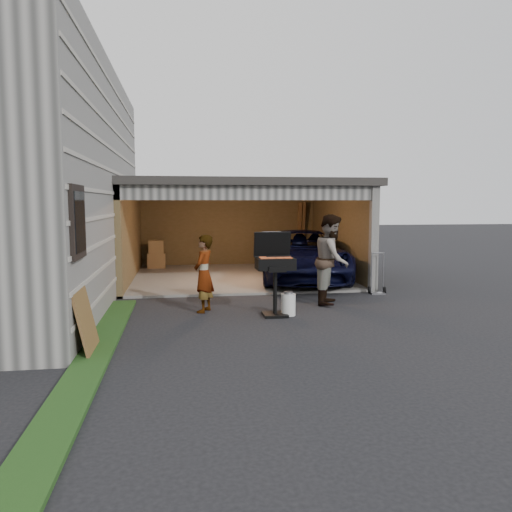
{
  "coord_description": "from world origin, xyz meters",
  "views": [
    {
      "loc": [
        -0.95,
        -8.52,
        2.29
      ],
      "look_at": [
        0.62,
        1.92,
        1.15
      ],
      "focal_mm": 35.0,
      "sensor_mm": 36.0,
      "label": 1
    }
  ],
  "objects_px": {
    "man": "(332,259)",
    "hand_truck": "(377,286)",
    "minivan": "(301,257)",
    "plywood_panel": "(86,321)",
    "propane_tank": "(288,305)",
    "woman": "(204,274)",
    "bbq_grill": "(275,267)"
  },
  "relations": [
    {
      "from": "minivan",
      "to": "propane_tank",
      "type": "relative_size",
      "value": 11.53
    },
    {
      "from": "man",
      "to": "hand_truck",
      "type": "height_order",
      "value": "man"
    },
    {
      "from": "minivan",
      "to": "propane_tank",
      "type": "bearing_deg",
      "value": -100.33
    },
    {
      "from": "hand_truck",
      "to": "propane_tank",
      "type": "bearing_deg",
      "value": -134.06
    },
    {
      "from": "woman",
      "to": "propane_tank",
      "type": "xyz_separation_m",
      "value": [
        1.68,
        -0.58,
        -0.59
      ]
    },
    {
      "from": "propane_tank",
      "to": "plywood_panel",
      "type": "height_order",
      "value": "plywood_panel"
    },
    {
      "from": "woman",
      "to": "plywood_panel",
      "type": "bearing_deg",
      "value": -12.27
    },
    {
      "from": "woman",
      "to": "plywood_panel",
      "type": "relative_size",
      "value": 1.6
    },
    {
      "from": "minivan",
      "to": "man",
      "type": "xyz_separation_m",
      "value": [
        -0.1,
        -3.24,
        0.3
      ]
    },
    {
      "from": "man",
      "to": "bbq_grill",
      "type": "bearing_deg",
      "value": 146.58
    },
    {
      "from": "propane_tank",
      "to": "minivan",
      "type": "bearing_deg",
      "value": 72.89
    },
    {
      "from": "man",
      "to": "bbq_grill",
      "type": "relative_size",
      "value": 1.2
    },
    {
      "from": "man",
      "to": "bbq_grill",
      "type": "xyz_separation_m",
      "value": [
        -1.49,
        -0.99,
        -0.01
      ]
    },
    {
      "from": "woman",
      "to": "plywood_panel",
      "type": "height_order",
      "value": "woman"
    },
    {
      "from": "minivan",
      "to": "plywood_panel",
      "type": "xyz_separation_m",
      "value": [
        -4.89,
        -6.32,
        -0.21
      ]
    },
    {
      "from": "man",
      "to": "propane_tank",
      "type": "distance_m",
      "value": 1.77
    },
    {
      "from": "minivan",
      "to": "woman",
      "type": "xyz_separation_m",
      "value": [
        -2.99,
        -3.69,
        0.1
      ]
    },
    {
      "from": "propane_tank",
      "to": "hand_truck",
      "type": "distance_m",
      "value": 3.41
    },
    {
      "from": "minivan",
      "to": "propane_tank",
      "type": "xyz_separation_m",
      "value": [
        -1.31,
        -4.26,
        -0.49
      ]
    },
    {
      "from": "woman",
      "to": "plywood_panel",
      "type": "distance_m",
      "value": 3.26
    },
    {
      "from": "propane_tank",
      "to": "plywood_panel",
      "type": "distance_m",
      "value": 4.13
    },
    {
      "from": "minivan",
      "to": "hand_truck",
      "type": "xyz_separation_m",
      "value": [
        1.42,
        -2.23,
        -0.51
      ]
    },
    {
      "from": "minivan",
      "to": "man",
      "type": "relative_size",
      "value": 2.52
    },
    {
      "from": "plywood_panel",
      "to": "hand_truck",
      "type": "bearing_deg",
      "value": 32.95
    },
    {
      "from": "minivan",
      "to": "woman",
      "type": "height_order",
      "value": "woman"
    },
    {
      "from": "plywood_panel",
      "to": "hand_truck",
      "type": "distance_m",
      "value": 7.53
    },
    {
      "from": "propane_tank",
      "to": "hand_truck",
      "type": "bearing_deg",
      "value": 36.69
    },
    {
      "from": "propane_tank",
      "to": "plywood_panel",
      "type": "bearing_deg",
      "value": -150.14
    },
    {
      "from": "man",
      "to": "bbq_grill",
      "type": "height_order",
      "value": "man"
    },
    {
      "from": "man",
      "to": "propane_tank",
      "type": "bearing_deg",
      "value": 152.91
    },
    {
      "from": "man",
      "to": "propane_tank",
      "type": "relative_size",
      "value": 4.57
    },
    {
      "from": "minivan",
      "to": "plywood_panel",
      "type": "relative_size",
      "value": 5.02
    }
  ]
}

